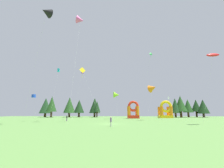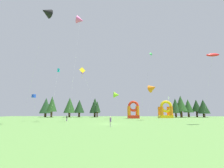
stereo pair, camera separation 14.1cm
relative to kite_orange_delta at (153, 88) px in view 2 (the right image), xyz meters
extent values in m
plane|color=#5B8C42|center=(-12.32, -14.81, -9.59)|extent=(120.00, 120.00, 0.00)
cone|color=orange|center=(0.00, 0.00, 0.00)|extent=(3.45, 3.43, 2.73)
cylinder|color=silver|center=(-1.27, -1.43, -4.79)|extent=(2.55, 2.87, 9.59)
cube|color=#19B7CC|center=(-28.39, -2.26, 4.98)|extent=(0.57, 0.57, 0.46)
cube|color=#19B7CC|center=(-28.39, -2.26, 5.53)|extent=(0.57, 0.57, 0.46)
cylinder|color=silver|center=(-28.23, -4.96, -2.17)|extent=(0.34, 5.41, 14.85)
cube|color=purple|center=(-22.00, 1.98, 5.45)|extent=(0.92, 0.92, 0.47)
cube|color=purple|center=(-22.00, 1.98, 6.01)|extent=(0.92, 0.92, 0.47)
cylinder|color=silver|center=(-23.25, 0.76, -1.93)|extent=(2.51, 2.44, 15.32)
pyramid|color=white|center=(6.12, 5.45, -2.60)|extent=(0.84, 0.86, 0.93)
cylinder|color=white|center=(6.17, 5.40, -3.25)|extent=(0.04, 0.04, 1.29)
cylinder|color=silver|center=(7.10, 5.43, -6.10)|extent=(1.86, 0.07, 6.98)
pyramid|color=green|center=(1.21, 6.17, 13.07)|extent=(0.98, 0.66, 0.90)
cylinder|color=green|center=(1.18, 6.23, 12.35)|extent=(0.04, 0.04, 1.40)
cylinder|color=silver|center=(-0.99, 7.27, 1.73)|extent=(4.36, 2.08, 22.64)
ellipsoid|color=red|center=(9.30, -16.46, 4.54)|extent=(3.53, 2.38, 1.55)
cylinder|color=silver|center=(7.31, -17.17, -2.52)|extent=(4.00, 1.42, 14.13)
pyramid|color=yellow|center=(-19.80, -8.54, 3.42)|extent=(1.29, 1.15, 1.26)
cylinder|color=yellow|center=(-19.74, -8.62, 2.50)|extent=(0.04, 0.04, 1.89)
cylinder|color=silver|center=(-17.03, -8.96, -3.07)|extent=(5.43, 0.69, 13.04)
cone|color=#8CD826|center=(-11.09, 7.79, -1.23)|extent=(2.30, 2.46, 2.13)
cylinder|color=silver|center=(-10.91, 6.90, -5.41)|extent=(0.38, 1.80, 8.36)
cube|color=blue|center=(-33.52, -5.90, -3.10)|extent=(0.97, 0.97, 0.39)
cube|color=blue|center=(-33.52, -5.90, -2.62)|extent=(0.97, 0.97, 0.39)
cylinder|color=silver|center=(-33.32, -5.24, -6.22)|extent=(0.42, 1.35, 6.73)
cone|color=#EA599E|center=(-20.59, -9.26, 17.37)|extent=(2.38, 2.15, 2.42)
cylinder|color=silver|center=(-20.37, -13.57, 3.89)|extent=(0.44, 8.63, 26.96)
cone|color=black|center=(-26.12, -17.40, 14.60)|extent=(2.85, 2.80, 2.15)
cylinder|color=silver|center=(-28.82, -15.52, 2.51)|extent=(5.41, 3.79, 24.19)
cylinder|color=silver|center=(-11.63, -21.66, -9.18)|extent=(0.16, 0.16, 0.82)
cylinder|color=silver|center=(-11.77, -21.59, -9.18)|extent=(0.16, 0.16, 0.82)
cylinder|color=#724C8C|center=(-11.70, -21.62, -8.44)|extent=(0.39, 0.39, 0.65)
sphere|color=beige|center=(-11.70, -21.62, -8.00)|extent=(0.22, 0.22, 0.22)
cylinder|color=#724C8C|center=(-24.23, -5.17, -9.20)|extent=(0.16, 0.16, 0.78)
cylinder|color=#724C8C|center=(-24.36, -5.27, -9.20)|extent=(0.16, 0.16, 0.78)
cylinder|color=black|center=(-24.30, -5.22, -8.50)|extent=(0.39, 0.39, 0.62)
sphere|color=beige|center=(-24.30, -5.22, -8.09)|extent=(0.21, 0.21, 0.21)
cube|color=yellow|center=(8.97, 20.36, -9.06)|extent=(5.16, 4.92, 1.06)
cylinder|color=orange|center=(7.08, 18.58, -6.75)|extent=(1.38, 1.38, 3.54)
cylinder|color=orange|center=(10.86, 18.58, -6.75)|extent=(1.38, 1.38, 3.54)
cylinder|color=orange|center=(7.08, 22.13, -6.75)|extent=(1.38, 1.38, 3.54)
cylinder|color=orange|center=(10.86, 22.13, -6.75)|extent=(1.38, 1.38, 3.54)
torus|color=yellow|center=(8.97, 18.58, -4.98)|extent=(4.88, 1.10, 4.88)
cube|color=red|center=(-4.72, 15.24, -9.02)|extent=(4.37, 4.07, 1.14)
cylinder|color=orange|center=(-6.34, 13.78, -6.72)|extent=(1.14, 1.14, 3.45)
cylinder|color=orange|center=(-3.11, 13.78, -6.72)|extent=(1.14, 1.14, 3.45)
cylinder|color=orange|center=(-6.34, 16.71, -6.72)|extent=(1.14, 1.14, 3.45)
cylinder|color=orange|center=(-3.11, 16.71, -6.72)|extent=(1.14, 1.14, 3.45)
torus|color=red|center=(-4.72, 13.78, -4.99)|extent=(4.14, 0.91, 4.14)
cylinder|color=#4C331E|center=(-45.67, 29.50, -8.71)|extent=(1.04, 1.04, 1.76)
cone|color=#1E4221|center=(-45.67, 29.50, -4.16)|extent=(5.80, 5.80, 7.32)
cylinder|color=#4C331E|center=(-40.97, 25.24, -8.30)|extent=(0.82, 0.82, 2.57)
cone|color=#234C1E|center=(-40.97, 25.24, -3.53)|extent=(4.58, 4.58, 6.98)
cylinder|color=#4C331E|center=(-33.50, 27.86, -8.61)|extent=(0.99, 0.99, 1.96)
cone|color=#234C1E|center=(-33.50, 27.86, -3.98)|extent=(5.53, 5.53, 7.28)
cylinder|color=#4C331E|center=(-29.18, 29.12, -8.60)|extent=(0.90, 0.90, 1.97)
cone|color=#193819|center=(-29.18, 29.12, -4.51)|extent=(5.00, 5.00, 6.22)
cylinder|color=#4C331E|center=(-21.95, 30.84, -8.66)|extent=(0.95, 0.95, 1.85)
cone|color=#193819|center=(-21.95, 30.84, -4.06)|extent=(5.26, 5.26, 7.36)
cylinder|color=#4C331E|center=(-20.38, 27.57, -8.40)|extent=(0.59, 0.59, 2.38)
cone|color=#193819|center=(-20.38, 27.57, -4.69)|extent=(3.25, 3.25, 5.03)
cylinder|color=#4C331E|center=(15.20, 26.17, -8.64)|extent=(0.83, 0.83, 1.90)
cone|color=#1E4221|center=(15.20, 26.17, -4.37)|extent=(4.64, 4.64, 6.64)
cylinder|color=#4C331E|center=(17.71, 26.39, -8.26)|extent=(0.98, 0.98, 2.65)
cone|color=#234C1E|center=(17.71, 26.39, -3.40)|extent=(5.47, 5.47, 7.08)
cylinder|color=#4C331E|center=(22.54, 30.35, -8.50)|extent=(0.86, 0.86, 2.17)
cone|color=#234C1E|center=(22.54, 30.35, -4.29)|extent=(4.79, 4.79, 6.26)
cylinder|color=#4C331E|center=(26.29, 30.17, -8.29)|extent=(0.80, 0.80, 2.59)
cone|color=#193819|center=(26.29, 30.17, -4.18)|extent=(4.43, 4.43, 5.65)
cylinder|color=#4C331E|center=(28.32, 27.79, -8.73)|extent=(0.96, 0.96, 1.71)
cone|color=#193819|center=(28.32, 27.79, -4.68)|extent=(5.36, 5.36, 6.41)
camera|label=1|loc=(-10.43, -50.19, -7.12)|focal=26.60mm
camera|label=2|loc=(-10.29, -50.18, -7.12)|focal=26.60mm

